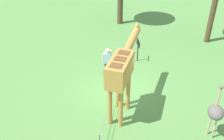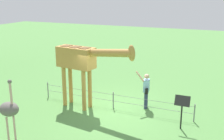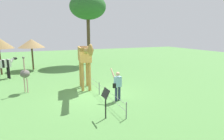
{
  "view_description": "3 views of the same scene",
  "coord_description": "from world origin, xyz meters",
  "views": [
    {
      "loc": [
        -9.59,
        -1.28,
        7.35
      ],
      "look_at": [
        -0.18,
        0.31,
        1.32
      ],
      "focal_mm": 40.9,
      "sensor_mm": 36.0,
      "label": 1
    },
    {
      "loc": [
        4.5,
        -10.44,
        4.99
      ],
      "look_at": [
        -0.24,
        0.61,
        1.64
      ],
      "focal_mm": 44.61,
      "sensor_mm": 36.0,
      "label": 2
    },
    {
      "loc": [
        10.17,
        -3.3,
        3.63
      ],
      "look_at": [
        0.38,
        0.86,
        1.51
      ],
      "focal_mm": 30.19,
      "sensor_mm": 36.0,
      "label": 3
    }
  ],
  "objects": [
    {
      "name": "ground_plane",
      "position": [
        0.0,
        0.0,
        0.0
      ],
      "size": [
        60.0,
        60.0,
        0.0
      ],
      "primitive_type": "plane",
      "color": "#568E47"
    },
    {
      "name": "giraffe",
      "position": [
        -1.28,
        -0.27,
        2.14
      ],
      "size": [
        3.77,
        1.01,
        3.1
      ],
      "color": "#BC8942",
      "rests_on": "ground_plane"
    },
    {
      "name": "visitor",
      "position": [
        1.33,
        0.78,
        0.9
      ],
      "size": [
        0.61,
        0.58,
        1.74
      ],
      "color": "navy",
      "rests_on": "ground_plane"
    },
    {
      "name": "ostrich",
      "position": [
        -2.14,
        -3.8,
        1.18
      ],
      "size": [
        0.7,
        0.56,
        2.25
      ],
      "color": "#CC9E93",
      "rests_on": "ground_plane"
    },
    {
      "name": "info_sign",
      "position": [
        3.11,
        -0.6,
        0.95
      ],
      "size": [
        0.56,
        0.21,
        1.32
      ],
      "color": "black",
      "rests_on": "ground_plane"
    },
    {
      "name": "wire_fence",
      "position": [
        0.0,
        0.2,
        0.4
      ],
      "size": [
        7.05,
        0.05,
        0.75
      ],
      "color": "slate",
      "rests_on": "ground_plane"
    }
  ]
}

